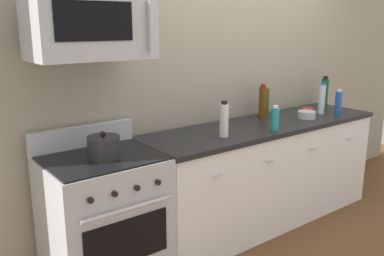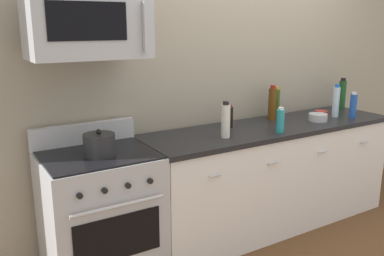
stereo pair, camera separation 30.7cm
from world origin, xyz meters
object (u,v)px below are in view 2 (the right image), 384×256
(bowl_steel_prep, at_px, (318,117))
(bowl_red_small, at_px, (321,113))
(range_oven, at_px, (101,215))
(bottle_wine_amber, at_px, (272,104))
(bottle_olive_oil, at_px, (277,103))
(stockpot, at_px, (99,145))
(bottle_soda_blue, at_px, (353,106))
(bottle_dish_soap, at_px, (280,120))
(bottle_soy_sauce_dark, at_px, (230,117))
(bottle_vinegar_white, at_px, (226,121))
(bottle_water_clear, at_px, (336,102))
(bottle_wine_green, at_px, (342,94))
(microwave, at_px, (88,27))

(bowl_steel_prep, height_order, bowl_red_small, bowl_steel_prep)
(range_oven, xyz_separation_m, bottle_wine_amber, (1.69, 0.16, 0.60))
(bottle_olive_oil, bearing_deg, stockpot, -171.74)
(range_oven, xyz_separation_m, stockpot, (0.00, -0.05, 0.53))
(bottle_soda_blue, bearing_deg, bowl_red_small, 126.95)
(bottle_dish_soap, distance_m, bottle_soy_sauce_dark, 0.42)
(bottle_dish_soap, xyz_separation_m, bottle_soda_blue, (0.94, 0.04, 0.02))
(bottle_wine_amber, relative_size, bottle_soy_sauce_dark, 1.65)
(bottle_vinegar_white, relative_size, bowl_steel_prep, 1.70)
(range_oven, relative_size, stockpot, 5.11)
(bottle_dish_soap, height_order, bottle_water_clear, bottle_water_clear)
(bottle_wine_green, distance_m, bowl_red_small, 0.46)
(range_oven, relative_size, bottle_water_clear, 3.48)
(bottle_soda_blue, relative_size, bowl_steel_prep, 1.47)
(microwave, height_order, bowl_red_small, microwave)
(microwave, bearing_deg, stockpot, -90.13)
(bottle_vinegar_white, distance_m, stockpot, 0.98)
(bottle_dish_soap, relative_size, bottle_soy_sauce_dark, 1.07)
(range_oven, height_order, bottle_soda_blue, bottle_soda_blue)
(range_oven, distance_m, bottle_water_clear, 2.36)
(bottle_olive_oil, bearing_deg, bowl_red_small, -19.57)
(bottle_soda_blue, xyz_separation_m, bottle_wine_green, (0.26, 0.34, 0.03))
(bottle_soda_blue, distance_m, bowl_steel_prep, 0.39)
(bottle_wine_amber, relative_size, bottle_olive_oil, 1.09)
(bottle_water_clear, xyz_separation_m, bowl_red_small, (-0.06, 0.11, -0.12))
(bottle_water_clear, relative_size, bowl_steel_prep, 1.86)
(bowl_steel_prep, xyz_separation_m, bowl_red_small, (0.20, 0.14, -0.01))
(bottle_wine_amber, height_order, bottle_soy_sauce_dark, bottle_wine_amber)
(bottle_soy_sauce_dark, bearing_deg, stockpot, -171.55)
(bottle_water_clear, bearing_deg, bottle_soy_sauce_dark, 170.63)
(range_oven, relative_size, microwave, 1.44)
(microwave, relative_size, bottle_dish_soap, 3.65)
(range_oven, distance_m, stockpot, 0.53)
(bottle_vinegar_white, bearing_deg, range_oven, 173.43)
(bowl_steel_prep, distance_m, stockpot, 2.01)
(range_oven, xyz_separation_m, bottle_vinegar_white, (0.98, -0.11, 0.58))
(bottle_water_clear, distance_m, bottle_wine_green, 0.43)
(bottle_dish_soap, bearing_deg, stockpot, 173.69)
(bottle_water_clear, relative_size, bottle_vinegar_white, 1.10)
(bottle_wine_green, xyz_separation_m, bowl_red_small, (-0.43, -0.12, -0.12))
(bottle_water_clear, relative_size, bottle_soda_blue, 1.27)
(bowl_steel_prep, relative_size, stockpot, 0.79)
(bottle_wine_green, distance_m, bottle_wine_amber, 0.96)
(microwave, xyz_separation_m, bottle_soy_sauce_dark, (1.19, 0.08, -0.74))
(bottle_dish_soap, distance_m, bottle_wine_amber, 0.45)
(microwave, bearing_deg, bottle_soda_blue, -5.15)
(range_oven, xyz_separation_m, bowl_red_small, (2.22, 0.05, 0.48))
(bottle_vinegar_white, bearing_deg, stockpot, 176.53)
(bottle_soda_blue, xyz_separation_m, bowl_red_small, (-0.17, 0.22, -0.09))
(bottle_vinegar_white, xyz_separation_m, bottle_olive_oil, (0.81, 0.32, 0.00))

